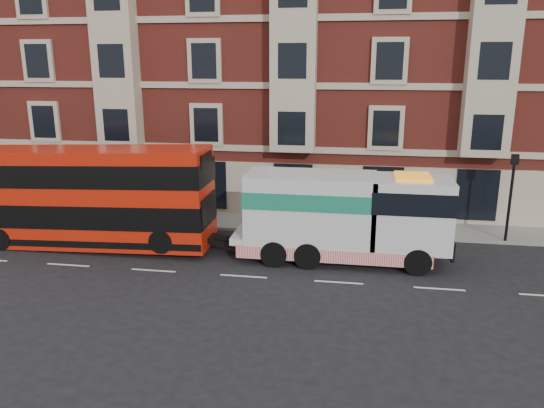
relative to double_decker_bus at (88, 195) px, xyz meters
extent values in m
plane|color=black|center=(8.15, -2.56, -2.56)|extent=(120.00, 120.00, 0.00)
cube|color=slate|center=(8.15, 4.94, -2.48)|extent=(90.00, 3.00, 0.15)
cube|color=maroon|center=(8.65, 12.44, 6.44)|extent=(45.00, 12.00, 18.00)
cylinder|color=black|center=(2.15, 3.64, -0.41)|extent=(0.14, 0.14, 4.00)
cube|color=black|center=(2.15, 3.64, 1.69)|extent=(0.35, 0.15, 0.50)
cylinder|color=black|center=(20.15, 3.64, -0.41)|extent=(0.14, 0.14, 4.00)
cube|color=black|center=(20.15, 3.64, 1.69)|extent=(0.35, 0.15, 0.50)
cube|color=red|center=(0.00, 0.00, -0.06)|extent=(11.89, 2.65, 4.67)
cube|color=black|center=(0.00, 0.00, -0.75)|extent=(11.93, 2.71, 1.11)
cube|color=black|center=(0.00, 0.00, 1.16)|extent=(11.93, 2.71, 1.06)
cylinder|color=black|center=(-4.03, -1.20, -2.01)|extent=(1.10, 0.34, 1.10)
cylinder|color=black|center=(-4.03, 1.20, -2.01)|extent=(1.10, 0.34, 1.10)
cylinder|color=black|center=(4.03, -1.20, -1.69)|extent=(1.10, 0.34, 1.10)
cylinder|color=black|center=(4.03, 1.20, -1.69)|extent=(1.10, 0.34, 1.10)
cube|color=silver|center=(12.00, 0.00, -1.55)|extent=(9.56, 2.44, 0.32)
cube|color=silver|center=(15.08, 0.00, -0.17)|extent=(3.40, 2.65, 3.08)
cube|color=silver|center=(10.73, 0.00, -0.12)|extent=(5.73, 2.65, 3.08)
cube|color=#1A7558|center=(10.73, 0.00, 0.41)|extent=(5.79, 2.69, 0.74)
cube|color=red|center=(11.79, 0.00, -1.92)|extent=(8.49, 2.71, 0.58)
cylinder|color=black|center=(15.40, -1.20, -1.98)|extent=(1.17, 0.37, 1.17)
cylinder|color=black|center=(15.40, 1.20, -1.98)|extent=(1.17, 0.37, 1.17)
cylinder|color=black|center=(10.73, -1.20, -1.98)|extent=(1.17, 0.42, 1.17)
cylinder|color=black|center=(10.73, 1.20, -1.98)|extent=(1.17, 0.42, 1.17)
cylinder|color=black|center=(9.24, -1.20, -1.98)|extent=(1.17, 0.42, 1.17)
cylinder|color=black|center=(9.24, 1.20, -1.98)|extent=(1.17, 0.42, 1.17)
imported|color=#1E1A34|center=(-4.61, 3.91, -1.61)|extent=(0.70, 0.64, 1.60)
camera|label=1|loc=(12.67, -22.91, 6.23)|focal=35.00mm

